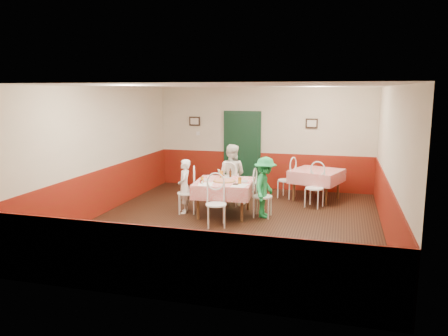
% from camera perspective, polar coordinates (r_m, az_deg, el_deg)
% --- Properties ---
extents(floor, '(7.00, 7.00, 0.00)m').
position_cam_1_polar(floor, '(9.09, 1.11, -7.27)').
color(floor, black).
rests_on(floor, ground).
extents(ceiling, '(7.00, 7.00, 0.00)m').
position_cam_1_polar(ceiling, '(8.68, 1.17, 10.68)').
color(ceiling, white).
rests_on(ceiling, back_wall).
extents(back_wall, '(6.00, 0.10, 2.80)m').
position_cam_1_polar(back_wall, '(12.17, 5.20, 3.84)').
color(back_wall, beige).
rests_on(back_wall, ground).
extents(front_wall, '(6.00, 0.10, 2.80)m').
position_cam_1_polar(front_wall, '(5.51, -7.88, -3.72)').
color(front_wall, beige).
rests_on(front_wall, ground).
extents(left_wall, '(0.10, 7.00, 2.80)m').
position_cam_1_polar(left_wall, '(9.94, -15.89, 2.12)').
color(left_wall, beige).
rests_on(left_wall, ground).
extents(right_wall, '(0.10, 7.00, 2.80)m').
position_cam_1_polar(right_wall, '(8.56, 21.00, 0.61)').
color(right_wall, beige).
rests_on(right_wall, ground).
extents(wainscot_back, '(6.00, 0.03, 1.00)m').
position_cam_1_polar(wainscot_back, '(12.29, 5.12, -0.34)').
color(wainscot_back, maroon).
rests_on(wainscot_back, ground).
extents(wainscot_front, '(6.00, 0.03, 1.00)m').
position_cam_1_polar(wainscot_front, '(5.80, -7.60, -12.35)').
color(wainscot_front, maroon).
rests_on(wainscot_front, ground).
extents(wainscot_left, '(0.03, 7.00, 1.00)m').
position_cam_1_polar(wainscot_left, '(10.09, -15.57, -2.95)').
color(wainscot_left, maroon).
rests_on(wainscot_left, ground).
extents(wainscot_right, '(0.03, 7.00, 1.00)m').
position_cam_1_polar(wainscot_right, '(8.74, 20.54, -5.22)').
color(wainscot_right, maroon).
rests_on(wainscot_right, ground).
extents(door, '(0.96, 0.06, 2.10)m').
position_cam_1_polar(door, '(12.28, 2.38, 2.28)').
color(door, black).
rests_on(door, ground).
extents(picture_left, '(0.32, 0.03, 0.26)m').
position_cam_1_polar(picture_left, '(12.59, -3.85, 6.12)').
color(picture_left, black).
rests_on(picture_left, back_wall).
extents(picture_right, '(0.32, 0.03, 0.26)m').
position_cam_1_polar(picture_right, '(11.92, 11.38, 5.73)').
color(picture_right, black).
rests_on(picture_right, back_wall).
extents(thermostat, '(0.10, 0.03, 0.10)m').
position_cam_1_polar(thermostat, '(12.59, -3.40, 4.52)').
color(thermostat, white).
rests_on(thermostat, back_wall).
extents(main_table, '(1.31, 1.31, 0.77)m').
position_cam_1_polar(main_table, '(9.63, 0.00, -3.96)').
color(main_table, red).
rests_on(main_table, ground).
extents(second_table, '(1.42, 1.42, 0.77)m').
position_cam_1_polar(second_table, '(11.21, 11.97, -2.18)').
color(second_table, red).
rests_on(second_table, ground).
extents(chair_left, '(0.53, 0.53, 0.90)m').
position_cam_1_polar(chair_left, '(9.80, -4.89, -3.29)').
color(chair_left, white).
rests_on(chair_left, ground).
extents(chair_right, '(0.42, 0.42, 0.90)m').
position_cam_1_polar(chair_right, '(9.49, 5.06, -3.74)').
color(chair_right, white).
rests_on(chair_right, ground).
extents(chair_far, '(0.43, 0.43, 0.90)m').
position_cam_1_polar(chair_far, '(10.42, 0.88, -2.45)').
color(chair_far, white).
rests_on(chair_far, ground).
extents(chair_near, '(0.53, 0.53, 0.90)m').
position_cam_1_polar(chair_near, '(8.80, -1.04, -4.80)').
color(chair_near, white).
rests_on(chair_near, ground).
extents(chair_second_a, '(0.53, 0.53, 0.90)m').
position_cam_1_polar(chair_second_a, '(11.26, 8.17, -1.62)').
color(chair_second_a, white).
rests_on(chair_second_a, ground).
extents(chair_second_b, '(0.53, 0.53, 0.90)m').
position_cam_1_polar(chair_second_b, '(10.46, 11.72, -2.62)').
color(chair_second_b, white).
rests_on(chair_second_b, ground).
extents(pizza, '(0.51, 0.51, 0.03)m').
position_cam_1_polar(pizza, '(9.50, 0.04, -1.67)').
color(pizza, '#B74723').
rests_on(pizza, main_table).
extents(plate_left, '(0.27, 0.27, 0.01)m').
position_cam_1_polar(plate_left, '(9.61, -2.46, -1.59)').
color(plate_left, white).
rests_on(plate_left, main_table).
extents(plate_right, '(0.27, 0.27, 0.01)m').
position_cam_1_polar(plate_right, '(9.48, 2.37, -1.75)').
color(plate_right, white).
rests_on(plate_right, main_table).
extents(plate_far, '(0.27, 0.27, 0.01)m').
position_cam_1_polar(plate_far, '(9.92, 0.40, -1.22)').
color(plate_far, white).
rests_on(plate_far, main_table).
extents(glass_a, '(0.07, 0.07, 0.13)m').
position_cam_1_polar(glass_a, '(9.38, -2.87, -1.54)').
color(glass_a, '#BF7219').
rests_on(glass_a, main_table).
extents(glass_b, '(0.08, 0.08, 0.14)m').
position_cam_1_polar(glass_b, '(9.27, 2.07, -1.64)').
color(glass_b, '#BF7219').
rests_on(glass_b, main_table).
extents(glass_c, '(0.09, 0.09, 0.16)m').
position_cam_1_polar(glass_c, '(9.92, -0.35, -0.80)').
color(glass_c, '#BF7219').
rests_on(glass_c, main_table).
extents(beer_bottle, '(0.06, 0.06, 0.19)m').
position_cam_1_polar(beer_bottle, '(9.88, 0.83, -0.73)').
color(beer_bottle, '#381C0A').
rests_on(beer_bottle, main_table).
extents(shaker_a, '(0.04, 0.04, 0.09)m').
position_cam_1_polar(shaker_a, '(9.21, -2.92, -1.87)').
color(shaker_a, silver).
rests_on(shaker_a, main_table).
extents(shaker_b, '(0.04, 0.04, 0.09)m').
position_cam_1_polar(shaker_b, '(9.19, -2.87, -1.89)').
color(shaker_b, silver).
rests_on(shaker_b, main_table).
extents(shaker_c, '(0.04, 0.04, 0.09)m').
position_cam_1_polar(shaker_c, '(9.29, -3.07, -1.77)').
color(shaker_c, '#B23319').
rests_on(shaker_c, main_table).
extents(menu_left, '(0.38, 0.46, 0.00)m').
position_cam_1_polar(menu_left, '(9.22, -2.44, -2.13)').
color(menu_left, white).
rests_on(menu_left, main_table).
extents(menu_right, '(0.35, 0.44, 0.00)m').
position_cam_1_polar(menu_right, '(9.10, 2.08, -2.28)').
color(menu_right, white).
rests_on(menu_right, main_table).
extents(wallet, '(0.12, 0.10, 0.02)m').
position_cam_1_polar(wallet, '(9.18, 1.54, -2.12)').
color(wallet, black).
rests_on(wallet, main_table).
extents(diner_left, '(0.40, 0.50, 1.21)m').
position_cam_1_polar(diner_left, '(9.78, -5.19, -2.40)').
color(diner_left, gray).
rests_on(diner_left, ground).
extents(diner_far, '(0.74, 0.60, 1.46)m').
position_cam_1_polar(diner_far, '(10.42, 0.93, -0.88)').
color(diner_far, gray).
rests_on(diner_far, ground).
extents(diner_right, '(0.56, 0.89, 1.32)m').
position_cam_1_polar(diner_right, '(9.44, 5.38, -2.52)').
color(diner_right, gray).
rests_on(diner_right, ground).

